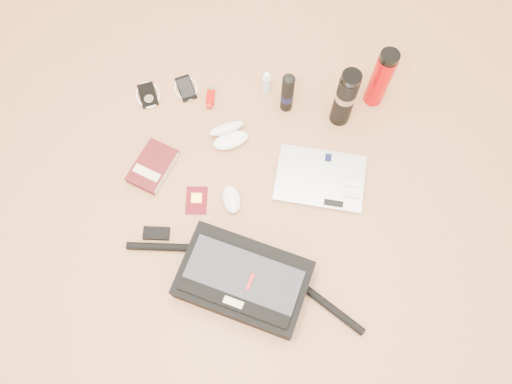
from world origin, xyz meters
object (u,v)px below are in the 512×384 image
book (153,166)px  messenger_bag (243,280)px  laptop (320,179)px  thermos_black (345,98)px  thermos_red (381,78)px

book → messenger_bag: bearing=-25.1°
messenger_bag → book: messenger_bag is taller
laptop → book: 0.64m
messenger_bag → book: size_ratio=3.74×
messenger_bag → thermos_black: 0.77m
thermos_black → thermos_red: bearing=34.8°
messenger_bag → thermos_red: thermos_red is taller
book → thermos_black: (0.72, 0.26, 0.13)m
thermos_black → thermos_red: 0.17m
laptop → thermos_red: (0.21, 0.37, 0.13)m
messenger_bag → thermos_red: size_ratio=2.91×
messenger_bag → thermos_black: bearing=80.3°
thermos_black → thermos_red: (0.14, 0.10, -0.00)m
laptop → thermos_black: thermos_black is taller
laptop → thermos_black: 0.32m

